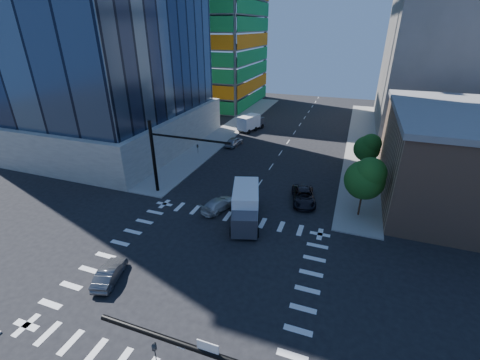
% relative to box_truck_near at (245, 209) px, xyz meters
% --- Properties ---
extents(ground, '(160.00, 160.00, 0.00)m').
position_rel_box_truck_near_xyz_m(ground, '(-1.20, -8.55, -1.57)').
color(ground, black).
rests_on(ground, ground).
extents(road_markings, '(20.00, 20.00, 0.01)m').
position_rel_box_truck_near_xyz_m(road_markings, '(-1.20, -8.55, -1.57)').
color(road_markings, silver).
rests_on(road_markings, ground).
extents(sidewalk_ne, '(5.00, 60.00, 0.15)m').
position_rel_box_truck_near_xyz_m(sidewalk_ne, '(11.30, 31.45, -1.50)').
color(sidewalk_ne, gray).
rests_on(sidewalk_ne, ground).
extents(sidewalk_nw, '(5.00, 60.00, 0.15)m').
position_rel_box_truck_near_xyz_m(sidewalk_nw, '(-13.70, 31.45, -1.50)').
color(sidewalk_nw, gray).
rests_on(sidewalk_nw, ground).
extents(construction_building, '(25.16, 34.50, 70.60)m').
position_rel_box_truck_near_xyz_m(construction_building, '(-28.62, 53.38, 23.04)').
color(construction_building, slate).
rests_on(construction_building, ground).
extents(bg_building_ne, '(24.00, 30.00, 28.00)m').
position_rel_box_truck_near_xyz_m(bg_building_ne, '(25.80, 46.45, 12.43)').
color(bg_building_ne, slate).
rests_on(bg_building_ne, ground).
extents(signal_mast_nw, '(10.20, 0.40, 9.00)m').
position_rel_box_truck_near_xyz_m(signal_mast_nw, '(-11.20, 2.95, 3.92)').
color(signal_mast_nw, black).
rests_on(signal_mast_nw, sidewalk_nw).
extents(tree_south, '(4.16, 4.16, 6.82)m').
position_rel_box_truck_near_xyz_m(tree_south, '(11.43, 5.35, 3.12)').
color(tree_south, '#382316').
rests_on(tree_south, sidewalk_ne).
extents(tree_north, '(3.54, 3.52, 5.78)m').
position_rel_box_truck_near_xyz_m(tree_north, '(11.73, 17.35, 2.42)').
color(tree_north, '#382316').
rests_on(tree_north, sidewalk_ne).
extents(car_nb_far, '(3.77, 5.91, 1.52)m').
position_rel_box_truck_near_xyz_m(car_nb_far, '(5.07, 6.43, -0.81)').
color(car_nb_far, black).
rests_on(car_nb_far, ground).
extents(car_sb_near, '(3.26, 5.10, 1.37)m').
position_rel_box_truck_near_xyz_m(car_sb_near, '(-3.70, 1.49, -0.88)').
color(car_sb_near, silver).
rests_on(car_sb_near, ground).
extents(car_sb_mid, '(2.19, 4.56, 1.50)m').
position_rel_box_truck_near_xyz_m(car_sb_mid, '(-9.70, 22.34, -0.82)').
color(car_sb_mid, '#ABADB3').
rests_on(car_sb_mid, ground).
extents(car_sb_cross, '(2.48, 4.33, 1.35)m').
position_rel_box_truck_near_xyz_m(car_sb_cross, '(-7.63, -11.91, -0.89)').
color(car_sb_cross, '#4A4B4F').
rests_on(car_sb_cross, ground).
extents(box_truck_near, '(4.73, 7.31, 3.55)m').
position_rel_box_truck_near_xyz_m(box_truck_near, '(0.00, 0.00, 0.00)').
color(box_truck_near, black).
rests_on(box_truck_near, ground).
extents(box_truck_far, '(4.15, 6.34, 3.08)m').
position_rel_box_truck_near_xyz_m(box_truck_far, '(-9.70, 32.27, -0.21)').
color(box_truck_far, black).
rests_on(box_truck_far, ground).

